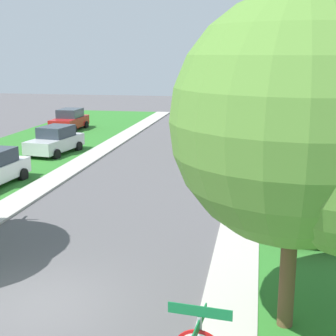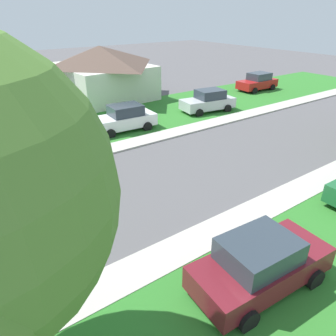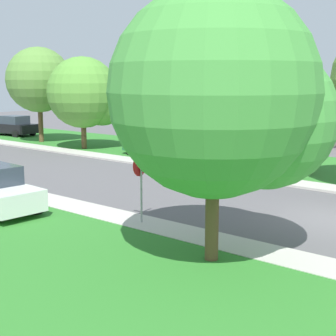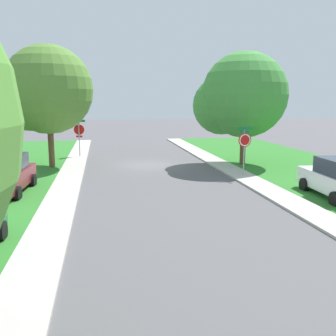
{
  "view_description": "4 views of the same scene",
  "coord_description": "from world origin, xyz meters",
  "px_view_note": "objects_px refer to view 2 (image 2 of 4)",
  "views": [
    {
      "loc": [
        5.24,
        -10.46,
        6.21
      ],
      "look_at": [
        1.5,
        9.47,
        1.4
      ],
      "focal_mm": 52.32,
      "sensor_mm": 36.0,
      "label": 1
    },
    {
      "loc": [
        11.38,
        0.39,
        7.42
      ],
      "look_at": [
        1.57,
        7.42,
        1.4
      ],
      "focal_mm": 34.07,
      "sensor_mm": 36.0,
      "label": 2
    },
    {
      "loc": [
        -16.83,
        -6.36,
        4.86
      ],
      "look_at": [
        -1.78,
        6.07,
        1.4
      ],
      "focal_mm": 54.08,
      "sensor_mm": 36.0,
      "label": 3
    },
    {
      "loc": [
        2.93,
        24.52,
        4.19
      ],
      "look_at": [
        0.23,
        9.04,
        1.4
      ],
      "focal_mm": 40.97,
      "sensor_mm": 36.0,
      "label": 4
    }
  ],
  "objects_px": {
    "car_maroon_near_corner": "(260,264)",
    "car_silver_kerbside_mid": "(208,101)",
    "car_white_far_down_street": "(124,118)",
    "car_red_driveway_right": "(258,82)",
    "stop_sign_far_corner": "(56,129)",
    "house_left_setback": "(101,72)"
  },
  "relations": [
    {
      "from": "car_maroon_near_corner",
      "to": "car_silver_kerbside_mid",
      "type": "distance_m",
      "value": 18.15
    },
    {
      "from": "car_silver_kerbside_mid",
      "to": "car_maroon_near_corner",
      "type": "bearing_deg",
      "value": -37.39
    },
    {
      "from": "car_maroon_near_corner",
      "to": "car_white_far_down_street",
      "type": "xyz_separation_m",
      "value": [
        -14.36,
        3.39,
        0.0
      ]
    },
    {
      "from": "car_red_driveway_right",
      "to": "car_white_far_down_street",
      "type": "xyz_separation_m",
      "value": [
        2.74,
        -16.72,
        0.0
      ]
    },
    {
      "from": "stop_sign_far_corner",
      "to": "car_silver_kerbside_mid",
      "type": "xyz_separation_m",
      "value": [
        -2.41,
        12.81,
        -1.01
      ]
    },
    {
      "from": "car_red_driveway_right",
      "to": "car_silver_kerbside_mid",
      "type": "bearing_deg",
      "value": -73.61
    },
    {
      "from": "car_white_far_down_street",
      "to": "car_red_driveway_right",
      "type": "bearing_deg",
      "value": 99.3
    },
    {
      "from": "car_maroon_near_corner",
      "to": "house_left_setback",
      "type": "bearing_deg",
      "value": 165.36
    },
    {
      "from": "stop_sign_far_corner",
      "to": "car_silver_kerbside_mid",
      "type": "bearing_deg",
      "value": 100.65
    },
    {
      "from": "car_white_far_down_street",
      "to": "house_left_setback",
      "type": "bearing_deg",
      "value": 163.25
    },
    {
      "from": "car_red_driveway_right",
      "to": "car_maroon_near_corner",
      "type": "height_order",
      "value": "same"
    },
    {
      "from": "car_white_far_down_street",
      "to": "car_maroon_near_corner",
      "type": "bearing_deg",
      "value": -13.27
    },
    {
      "from": "car_red_driveway_right",
      "to": "car_maroon_near_corner",
      "type": "relative_size",
      "value": 0.98
    },
    {
      "from": "car_maroon_near_corner",
      "to": "car_silver_kerbside_mid",
      "type": "height_order",
      "value": "same"
    },
    {
      "from": "car_maroon_near_corner",
      "to": "house_left_setback",
      "type": "relative_size",
      "value": 0.46
    },
    {
      "from": "stop_sign_far_corner",
      "to": "car_red_driveway_right",
      "type": "bearing_deg",
      "value": 103.07
    },
    {
      "from": "car_maroon_near_corner",
      "to": "house_left_setback",
      "type": "xyz_separation_m",
      "value": [
        -23.51,
        6.14,
        1.5
      ]
    },
    {
      "from": "car_silver_kerbside_mid",
      "to": "car_red_driveway_right",
      "type": "bearing_deg",
      "value": 106.39
    },
    {
      "from": "stop_sign_far_corner",
      "to": "car_red_driveway_right",
      "type": "height_order",
      "value": "stop_sign_far_corner"
    },
    {
      "from": "car_red_driveway_right",
      "to": "stop_sign_far_corner",
      "type": "bearing_deg",
      "value": -76.93
    },
    {
      "from": "stop_sign_far_corner",
      "to": "car_red_driveway_right",
      "type": "relative_size",
      "value": 0.64
    },
    {
      "from": "stop_sign_far_corner",
      "to": "car_white_far_down_street",
      "type": "height_order",
      "value": "stop_sign_far_corner"
    }
  ]
}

